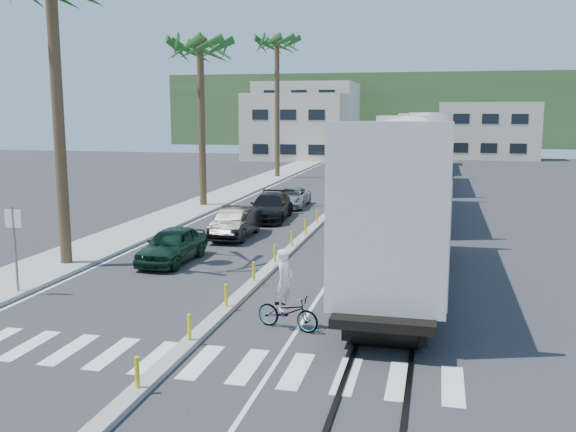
# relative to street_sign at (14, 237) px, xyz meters

# --- Properties ---
(ground) EXTENTS (140.00, 140.00, 0.00)m
(ground) POSITION_rel_street_sign_xyz_m (7.30, -2.00, -1.97)
(ground) COLOR #28282B
(ground) RESTS_ON ground
(sidewalk) EXTENTS (3.00, 90.00, 0.15)m
(sidewalk) POSITION_rel_street_sign_xyz_m (-1.20, 23.00, -1.90)
(sidewalk) COLOR gray
(sidewalk) RESTS_ON ground
(rails) EXTENTS (1.56, 100.00, 0.06)m
(rails) POSITION_rel_street_sign_xyz_m (12.30, 26.00, -1.94)
(rails) COLOR black
(rails) RESTS_ON ground
(median) EXTENTS (0.45, 60.00, 0.85)m
(median) POSITION_rel_street_sign_xyz_m (7.30, 17.96, -1.88)
(median) COLOR gray
(median) RESTS_ON ground
(crosswalk) EXTENTS (14.00, 2.20, 0.01)m
(crosswalk) POSITION_rel_street_sign_xyz_m (7.30, -4.00, -1.97)
(crosswalk) COLOR silver
(crosswalk) RESTS_ON ground
(lane_markings) EXTENTS (9.42, 90.00, 0.01)m
(lane_markings) POSITION_rel_street_sign_xyz_m (5.15, 23.00, -1.97)
(lane_markings) COLOR silver
(lane_markings) RESTS_ON ground
(freight_train) EXTENTS (3.00, 60.94, 5.85)m
(freight_train) POSITION_rel_street_sign_xyz_m (12.30, 24.65, 0.93)
(freight_train) COLOR beige
(freight_train) RESTS_ON ground
(palm_trees) EXTENTS (3.50, 37.20, 13.75)m
(palm_trees) POSITION_rel_street_sign_xyz_m (-0.80, 20.70, 8.84)
(palm_trees) COLOR brown
(palm_trees) RESTS_ON ground
(street_sign) EXTENTS (0.60, 0.08, 3.00)m
(street_sign) POSITION_rel_street_sign_xyz_m (0.00, 0.00, 0.00)
(street_sign) COLOR slate
(street_sign) RESTS_ON ground
(buildings) EXTENTS (38.00, 27.00, 10.00)m
(buildings) POSITION_rel_street_sign_xyz_m (0.89, 69.66, 2.39)
(buildings) COLOR beige
(buildings) RESTS_ON ground
(hillside) EXTENTS (80.00, 20.00, 12.00)m
(hillside) POSITION_rel_street_sign_xyz_m (7.30, 98.00, 4.03)
(hillside) COLOR #385628
(hillside) RESTS_ON ground
(car_lead) EXTENTS (1.92, 4.29, 1.43)m
(car_lead) POSITION_rel_street_sign_xyz_m (3.13, 5.54, -1.26)
(car_lead) COLOR black
(car_lead) RESTS_ON ground
(car_second) EXTENTS (1.71, 4.48, 1.46)m
(car_second) POSITION_rel_street_sign_xyz_m (4.06, 11.04, -1.24)
(car_second) COLOR black
(car_second) RESTS_ON ground
(car_third) EXTENTS (2.68, 5.29, 1.46)m
(car_third) POSITION_rel_street_sign_xyz_m (4.39, 16.23, -1.24)
(car_third) COLOR black
(car_third) RESTS_ON ground
(car_rear) EXTENTS (2.42, 4.58, 1.22)m
(car_rear) POSITION_rel_street_sign_xyz_m (4.44, 21.20, -1.36)
(car_rear) COLOR #989B9D
(car_rear) RESTS_ON ground
(cyclist) EXTENTS (1.66, 2.26, 2.29)m
(cyclist) POSITION_rel_street_sign_xyz_m (9.50, -1.16, -1.25)
(cyclist) COLOR #9EA0A5
(cyclist) RESTS_ON ground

